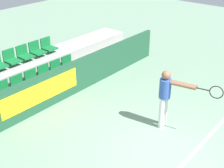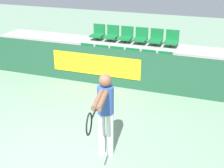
{
  "view_description": "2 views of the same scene",
  "coord_description": "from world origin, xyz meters",
  "views": [
    {
      "loc": [
        -5.17,
        -2.74,
        4.71
      ],
      "look_at": [
        0.36,
        1.84,
        1.05
      ],
      "focal_mm": 50.0,
      "sensor_mm": 36.0,
      "label": 1
    },
    {
      "loc": [
        2.72,
        -3.97,
        3.5
      ],
      "look_at": [
        0.58,
        1.86,
        0.86
      ],
      "focal_mm": 50.0,
      "sensor_mm": 36.0,
      "label": 2
    }
  ],
  "objects": [
    {
      "name": "bleacher_tier_front",
      "position": [
        0.0,
        4.26,
        0.2
      ],
      "size": [
        9.32,
        1.01,
        0.4
      ],
      "color": "#9E9E99",
      "rests_on": "ground"
    },
    {
      "name": "barrier_wall",
      "position": [
        -0.01,
        3.67,
        0.53
      ],
      "size": [
        9.72,
        0.14,
        1.07
      ],
      "color": "#1E4C33",
      "rests_on": "ground"
    },
    {
      "name": "stadium_chair_11",
      "position": [
        1.22,
        5.4,
        1.02
      ],
      "size": [
        0.41,
        0.44,
        0.49
      ],
      "color": "#333333",
      "rests_on": "bleacher_tier_middle"
    },
    {
      "name": "stadium_chair_7",
      "position": [
        -0.73,
        5.4,
        1.02
      ],
      "size": [
        0.41,
        0.44,
        0.49
      ],
      "color": "#333333",
      "rests_on": "bleacher_tier_middle"
    },
    {
      "name": "stadium_chair_2",
      "position": [
        -0.24,
        4.39,
        0.61
      ],
      "size": [
        0.41,
        0.44,
        0.49
      ],
      "color": "#333333",
      "rests_on": "bleacher_tier_front"
    },
    {
      "name": "ground_plane",
      "position": [
        0.0,
        0.0,
        0.0
      ],
      "size": [
        30.0,
        30.0,
        0.0
      ],
      "primitive_type": "plane",
      "color": "gray"
    },
    {
      "name": "tennis_player",
      "position": [
        0.94,
        0.52,
        0.98
      ],
      "size": [
        0.41,
        1.5,
        1.59
      ],
      "rotation": [
        0.0,
        0.0,
        0.19
      ],
      "color": "silver",
      "rests_on": "ground"
    },
    {
      "name": "stadium_chair_4",
      "position": [
        0.73,
        4.39,
        0.61
      ],
      "size": [
        0.41,
        0.44,
        0.49
      ],
      "color": "#333333",
      "rests_on": "bleacher_tier_front"
    },
    {
      "name": "stadium_chair_1",
      "position": [
        -0.73,
        4.39,
        0.61
      ],
      "size": [
        0.41,
        0.44,
        0.49
      ],
      "color": "#333333",
      "rests_on": "bleacher_tier_front"
    },
    {
      "name": "stadium_chair_5",
      "position": [
        1.22,
        4.39,
        0.61
      ],
      "size": [
        0.41,
        0.44,
        0.49
      ],
      "color": "#333333",
      "rests_on": "bleacher_tier_front"
    },
    {
      "name": "stadium_chair_9",
      "position": [
        0.24,
        5.4,
        1.02
      ],
      "size": [
        0.41,
        0.44,
        0.49
      ],
      "color": "#333333",
      "rests_on": "bleacher_tier_middle"
    },
    {
      "name": "bleacher_tier_middle",
      "position": [
        0.0,
        5.28,
        0.4
      ],
      "size": [
        9.32,
        1.01,
        0.81
      ],
      "color": "#9E9E99",
      "rests_on": "ground"
    },
    {
      "name": "stadium_chair_8",
      "position": [
        -0.24,
        5.4,
        1.02
      ],
      "size": [
        0.41,
        0.44,
        0.49
      ],
      "color": "#333333",
      "rests_on": "bleacher_tier_middle"
    },
    {
      "name": "stadium_chair_10",
      "position": [
        0.73,
        5.4,
        1.02
      ],
      "size": [
        0.41,
        0.44,
        0.49
      ],
      "color": "#333333",
      "rests_on": "bleacher_tier_middle"
    },
    {
      "name": "stadium_chair_0",
      "position": [
        -1.22,
        4.39,
        0.61
      ],
      "size": [
        0.41,
        0.44,
        0.49
      ],
      "color": "#333333",
      "rests_on": "bleacher_tier_front"
    },
    {
      "name": "stadium_chair_6",
      "position": [
        -1.22,
        5.4,
        1.02
      ],
      "size": [
        0.41,
        0.44,
        0.49
      ],
      "color": "#333333",
      "rests_on": "bleacher_tier_middle"
    },
    {
      "name": "stadium_chair_3",
      "position": [
        0.24,
        4.39,
        0.61
      ],
      "size": [
        0.41,
        0.44,
        0.49
      ],
      "color": "#333333",
      "rests_on": "bleacher_tier_front"
    }
  ]
}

